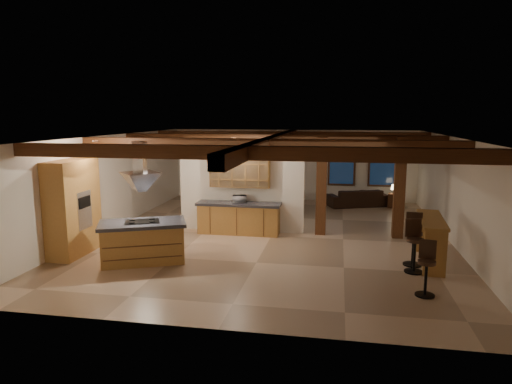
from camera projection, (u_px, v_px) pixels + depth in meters
ground at (271, 236)px, 13.35m from camera, size 12.00×12.00×0.00m
room_walls at (272, 176)px, 13.05m from camera, size 12.00×12.00×12.00m
ceiling_beams at (272, 141)px, 12.89m from camera, size 10.00×12.00×0.28m
timber_posts at (360, 176)px, 13.10m from camera, size 2.50×0.30×2.90m
partition_wall at (241, 195)px, 13.83m from camera, size 3.80×0.18×2.20m
pantry_cabinet at (73, 208)px, 11.45m from camera, size 0.67×1.60×2.40m
back_counter at (239, 218)px, 13.55m from camera, size 2.50×0.66×0.94m
upper_display_cabinet at (240, 171)px, 13.52m from camera, size 1.80×0.36×0.95m
range_hood at (141, 189)px, 10.72m from camera, size 1.10×1.10×1.40m
back_windows at (362, 165)px, 18.36m from camera, size 2.70×0.07×1.70m
framed_art at (257, 158)px, 19.09m from camera, size 0.65×0.05×0.85m
recessed_cans at (161, 140)px, 11.44m from camera, size 3.16×2.46×0.03m
kitchen_island at (143, 241)px, 10.94m from camera, size 2.28×1.79×1.00m
dining_table at (275, 204)px, 16.55m from camera, size 1.91×1.48×0.59m
sofa at (357, 198)px, 17.67m from camera, size 2.43×1.64×0.66m
microwave at (239, 199)px, 13.45m from camera, size 0.43×0.33×0.22m
bar_counter at (431, 233)px, 10.78m from camera, size 0.69×2.13×1.10m
side_table at (394, 201)px, 17.40m from camera, size 0.51×0.51×0.54m
table_lamp at (395, 187)px, 17.31m from camera, size 0.30×0.30×0.35m
bar_stool_a at (426, 268)px, 8.88m from camera, size 0.38×0.40×1.09m
bar_stool_b at (414, 246)px, 10.21m from camera, size 0.42×0.44×1.19m
bar_stool_c at (414, 239)px, 10.69m from camera, size 0.43×0.44×1.24m
dining_chairs at (275, 198)px, 16.51m from camera, size 1.99×1.99×1.07m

